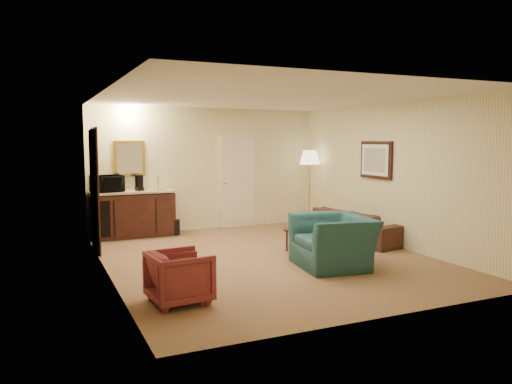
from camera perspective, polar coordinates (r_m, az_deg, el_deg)
ground at (r=8.23m, az=1.19°, el=-7.56°), size 6.00×6.00×0.00m
room_walls at (r=8.66m, az=-1.55°, el=4.60°), size 5.02×6.01×2.61m
wetbar_cabinet at (r=10.21m, az=-13.89°, el=-2.44°), size 1.64×0.58×0.92m
sofa at (r=9.72m, az=11.25°, el=-3.18°), size 0.95×2.11×0.80m
teal_armchair at (r=7.68m, az=8.85°, el=-4.63°), size 0.92×1.28×1.04m
rose_chair_near at (r=6.02m, az=-8.74°, el=-9.32°), size 0.69×0.73×0.69m
rose_chair_far at (r=6.05m, az=-8.78°, el=-9.58°), size 0.59×0.62×0.62m
coffee_table at (r=8.72m, az=5.33°, el=-5.44°), size 0.78×0.58×0.41m
floor_lamp at (r=11.20m, az=6.13°, el=0.45°), size 0.58×0.58×1.70m
waste_bin at (r=10.28m, az=-9.37°, el=-4.01°), size 0.28×0.28×0.31m
microwave at (r=10.06m, az=-16.69°, el=1.13°), size 0.63×0.42×0.40m
coffee_maker at (r=10.17m, az=-13.21°, el=1.04°), size 0.17×0.17×0.31m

